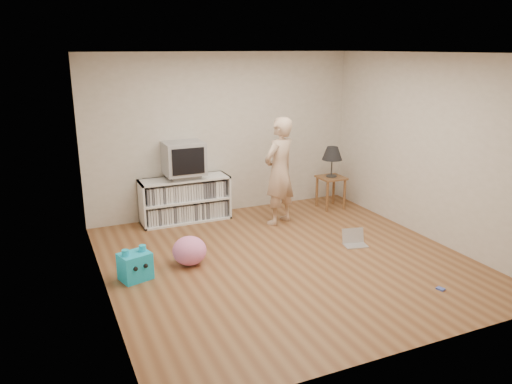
{
  "coord_description": "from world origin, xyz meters",
  "views": [
    {
      "loc": [
        -2.79,
        -5.31,
        2.67
      ],
      "look_at": [
        -0.25,
        0.4,
        0.84
      ],
      "focal_mm": 35.0,
      "sensor_mm": 36.0,
      "label": 1
    }
  ],
  "objects": [
    {
      "name": "ground",
      "position": [
        0.0,
        0.0,
        0.0
      ],
      "size": [
        4.5,
        4.5,
        0.0
      ],
      "primitive_type": "plane",
      "color": "brown",
      "rests_on": "ground"
    },
    {
      "name": "playing_cards",
      "position": [
        1.24,
        -1.46,
        0.01
      ],
      "size": [
        0.09,
        0.1,
        0.02
      ],
      "primitive_type": "cube",
      "rotation": [
        0.0,
        0.0,
        0.26
      ],
      "color": "#475BBF",
      "rests_on": "ground"
    },
    {
      "name": "plush_blue",
      "position": [
        -1.89,
        0.23,
        0.17
      ],
      "size": [
        0.41,
        0.36,
        0.4
      ],
      "rotation": [
        0.0,
        0.0,
        0.28
      ],
      "color": "#13B3E2",
      "rests_on": "ground"
    },
    {
      "name": "dvd_deck",
      "position": [
        -0.75,
        2.02,
        0.73
      ],
      "size": [
        0.45,
        0.35,
        0.07
      ],
      "primitive_type": "cube",
      "color": "gray",
      "rests_on": "media_unit"
    },
    {
      "name": "plush_pink",
      "position": [
        -1.18,
        0.38,
        0.18
      ],
      "size": [
        0.5,
        0.5,
        0.37
      ],
      "primitive_type": "ellipsoid",
      "rotation": [
        0.0,
        0.0,
        0.17
      ],
      "color": "pink",
      "rests_on": "ground"
    },
    {
      "name": "table_lamp",
      "position": [
        1.71,
        1.65,
        0.94
      ],
      "size": [
        0.34,
        0.34,
        0.52
      ],
      "color": "#333333",
      "rests_on": "side_table"
    },
    {
      "name": "laptop",
      "position": [
        1.12,
        0.08,
        0.06
      ],
      "size": [
        0.36,
        0.31,
        0.22
      ],
      "rotation": [
        0.0,
        0.0,
        -0.22
      ],
      "color": "silver",
      "rests_on": "ground"
    },
    {
      "name": "side_table",
      "position": [
        1.71,
        1.65,
        0.42
      ],
      "size": [
        0.42,
        0.42,
        0.55
      ],
      "color": "brown",
      "rests_on": "ground"
    },
    {
      "name": "crt_tv",
      "position": [
        -0.75,
        2.02,
        1.02
      ],
      "size": [
        0.6,
        0.53,
        0.5
      ],
      "color": "#97979B",
      "rests_on": "dvd_deck"
    },
    {
      "name": "ceiling",
      "position": [
        0.0,
        0.0,
        2.6
      ],
      "size": [
        4.5,
        4.5,
        0.01
      ],
      "primitive_type": "cube",
      "color": "white",
      "rests_on": "walls"
    },
    {
      "name": "walls",
      "position": [
        0.0,
        0.0,
        1.3
      ],
      "size": [
        4.52,
        4.52,
        2.6
      ],
      "color": "beige",
      "rests_on": "ground"
    },
    {
      "name": "person",
      "position": [
        0.55,
        1.32,
        0.83
      ],
      "size": [
        0.72,
        0.62,
        1.67
      ],
      "primitive_type": "imported",
      "rotation": [
        0.0,
        0.0,
        3.57
      ],
      "color": "tan",
      "rests_on": "ground"
    },
    {
      "name": "media_unit",
      "position": [
        -0.75,
        2.04,
        0.35
      ],
      "size": [
        1.4,
        0.45,
        0.7
      ],
      "color": "white",
      "rests_on": "ground"
    }
  ]
}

